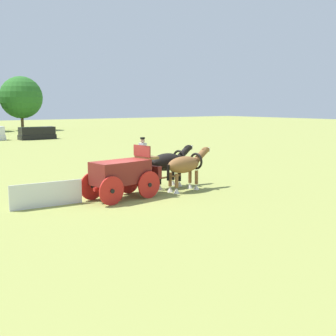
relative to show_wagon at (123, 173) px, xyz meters
name	(u,v)px	position (x,y,z in m)	size (l,w,h in m)	color
ground_plane	(121,199)	(-0.14, -0.02, -1.24)	(220.00, 220.00, 0.00)	olive
show_wagon	(123,173)	(0.00, 0.00, 0.00)	(5.79, 2.11, 2.84)	maroon
draft_horse_near	(168,163)	(3.45, 1.12, 0.11)	(3.13, 1.23, 2.21)	black
draft_horse_off	(186,165)	(3.64, -0.16, 0.09)	(3.13, 1.15, 2.19)	brown
parked_vehicle_e	(37,133)	(8.50, 37.73, -0.46)	(4.65, 1.86, 1.60)	black
tree_f	(21,97)	(12.95, 58.74, 4.46)	(7.28, 7.28, 9.35)	brown
sponsor_banner	(47,195)	(-3.57, 0.45, -0.69)	(3.20, 0.06, 1.10)	silver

